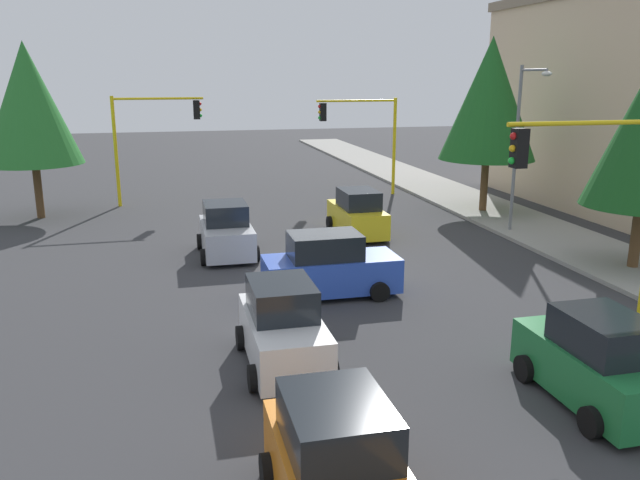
{
  "coord_description": "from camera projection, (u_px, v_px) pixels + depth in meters",
  "views": [
    {
      "loc": [
        20.09,
        -5.1,
        6.59
      ],
      "look_at": [
        -0.18,
        -0.16,
        1.2
      ],
      "focal_mm": 35.86,
      "sensor_mm": 36.0,
      "label": 1
    }
  ],
  "objects": [
    {
      "name": "traffic_signal_far_left",
      "position": [
        363.0,
        127.0,
        35.22
      ],
      "size": [
        0.36,
        4.59,
        5.4
      ],
      "color": "yellow",
      "rests_on": "ground"
    },
    {
      "name": "car_white",
      "position": [
        283.0,
        328.0,
        14.81
      ],
      "size": [
        3.63,
        1.95,
        1.98
      ],
      "color": "white",
      "rests_on": "ground"
    },
    {
      "name": "tree_roadside_mid",
      "position": [
        490.0,
        99.0,
        30.16
      ],
      "size": [
        4.57,
        4.57,
        8.37
      ],
      "color": "brown",
      "rests_on": "ground"
    },
    {
      "name": "car_orange",
      "position": [
        339.0,
        471.0,
        9.47
      ],
      "size": [
        3.7,
        2.03,
        1.98
      ],
      "color": "orange",
      "rests_on": "ground"
    },
    {
      "name": "traffic_signal_near_left",
      "position": [
        598.0,
        181.0,
        16.38
      ],
      "size": [
        0.36,
        4.59,
        5.59
      ],
      "color": "yellow",
      "rests_on": "ground"
    },
    {
      "name": "ground_plane",
      "position": [
        326.0,
        275.0,
        21.72
      ],
      "size": [
        120.0,
        120.0,
        0.0
      ],
      "primitive_type": "plane",
      "color": "#353538"
    },
    {
      "name": "sidewalk_kerb",
      "position": [
        524.0,
        224.0,
        28.81
      ],
      "size": [
        80.0,
        4.0,
        0.15
      ],
      "primitive_type": "cube",
      "color": "gray",
      "rests_on": "ground"
    },
    {
      "name": "car_green",
      "position": [
        597.0,
        363.0,
        13.03
      ],
      "size": [
        3.74,
        1.95,
        1.98
      ],
      "color": "#1E7238",
      "rests_on": "ground"
    },
    {
      "name": "car_silver",
      "position": [
        226.0,
        232.0,
        23.95
      ],
      "size": [
        3.67,
        2.1,
        1.98
      ],
      "color": "#B2B5BA",
      "rests_on": "ground"
    },
    {
      "name": "car_yellow",
      "position": [
        357.0,
        215.0,
        26.93
      ],
      "size": [
        3.88,
        1.96,
        1.98
      ],
      "color": "yellow",
      "rests_on": "ground"
    },
    {
      "name": "car_blue",
      "position": [
        330.0,
        267.0,
        19.52
      ],
      "size": [
        2.01,
        4.11,
        1.98
      ],
      "color": "blue",
      "rests_on": "ground"
    },
    {
      "name": "street_lamp_curbside",
      "position": [
        522.0,
        132.0,
        26.13
      ],
      "size": [
        2.15,
        0.28,
        7.0
      ],
      "color": "slate",
      "rests_on": "ground"
    },
    {
      "name": "traffic_signal_far_right",
      "position": [
        151.0,
        128.0,
        32.59
      ],
      "size": [
        0.36,
        4.59,
        5.6
      ],
      "color": "yellow",
      "rests_on": "ground"
    },
    {
      "name": "tree_opposite_side",
      "position": [
        29.0,
        104.0,
        29.16
      ],
      "size": [
        4.44,
        4.44,
        8.12
      ],
      "color": "brown",
      "rests_on": "ground"
    }
  ]
}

